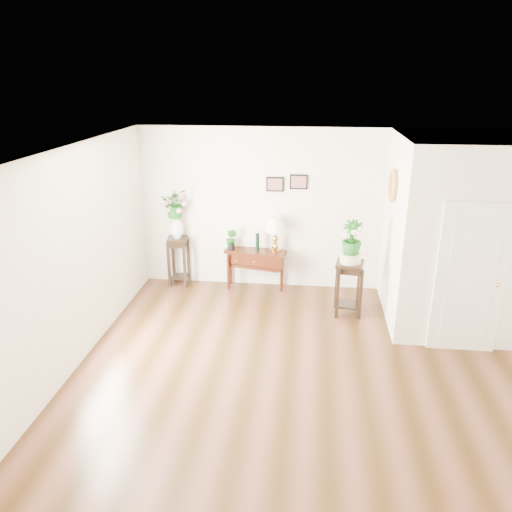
# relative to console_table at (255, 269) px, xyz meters

# --- Properties ---
(floor) EXTENTS (6.00, 5.50, 0.02)m
(floor) POSITION_rel_console_table_xyz_m (0.97, -2.57, -0.35)
(floor) COLOR brown
(floor) RESTS_ON ground
(ceiling) EXTENTS (6.00, 5.50, 0.02)m
(ceiling) POSITION_rel_console_table_xyz_m (0.97, -2.57, 2.45)
(ceiling) COLOR white
(ceiling) RESTS_ON ground
(wall_back) EXTENTS (6.00, 0.02, 2.80)m
(wall_back) POSITION_rel_console_table_xyz_m (0.97, 0.18, 1.05)
(wall_back) COLOR white
(wall_back) RESTS_ON ground
(wall_front) EXTENTS (6.00, 0.02, 2.80)m
(wall_front) POSITION_rel_console_table_xyz_m (0.97, -5.32, 1.05)
(wall_front) COLOR white
(wall_front) RESTS_ON ground
(wall_left) EXTENTS (0.02, 5.50, 2.80)m
(wall_left) POSITION_rel_console_table_xyz_m (-2.03, -2.57, 1.05)
(wall_left) COLOR white
(wall_left) RESTS_ON ground
(partition) EXTENTS (1.80, 1.95, 2.80)m
(partition) POSITION_rel_console_table_xyz_m (3.07, -0.79, 1.05)
(partition) COLOR white
(partition) RESTS_ON floor
(door) EXTENTS (0.90, 0.05, 2.10)m
(door) POSITION_rel_console_table_xyz_m (3.07, -1.79, 0.70)
(door) COLOR silver
(door) RESTS_ON floor
(art_print_left) EXTENTS (0.30, 0.02, 0.25)m
(art_print_left) POSITION_rel_console_table_xyz_m (0.32, 0.16, 1.50)
(art_print_left) COLOR black
(art_print_left) RESTS_ON wall_back
(art_print_right) EXTENTS (0.30, 0.02, 0.25)m
(art_print_right) POSITION_rel_console_table_xyz_m (0.72, 0.16, 1.55)
(art_print_right) COLOR black
(art_print_right) RESTS_ON wall_back
(wall_ornament) EXTENTS (0.07, 0.51, 0.51)m
(wall_ornament) POSITION_rel_console_table_xyz_m (2.13, -0.67, 1.70)
(wall_ornament) COLOR gold
(wall_ornament) RESTS_ON partition
(console_table) EXTENTS (1.11, 0.57, 0.71)m
(console_table) POSITION_rel_console_table_xyz_m (0.00, 0.00, 0.00)
(console_table) COLOR black
(console_table) RESTS_ON floor
(table_lamp) EXTENTS (0.43, 0.43, 0.63)m
(table_lamp) POSITION_rel_console_table_xyz_m (0.35, 0.00, 0.70)
(table_lamp) COLOR gold
(table_lamp) RESTS_ON console_table
(green_vase) EXTENTS (0.09, 0.09, 0.31)m
(green_vase) POSITION_rel_console_table_xyz_m (0.04, 0.00, 0.52)
(green_vase) COLOR black
(green_vase) RESTS_ON console_table
(potted_plant) EXTENTS (0.25, 0.23, 0.36)m
(potted_plant) POSITION_rel_console_table_xyz_m (-0.42, 0.00, 0.53)
(potted_plant) COLOR #175417
(potted_plant) RESTS_ON console_table
(plant_stand_a) EXTENTS (0.40, 0.40, 0.89)m
(plant_stand_a) POSITION_rel_console_table_xyz_m (-1.39, 0.00, 0.09)
(plant_stand_a) COLOR black
(plant_stand_a) RESTS_ON floor
(porcelain_vase) EXTENTS (0.28, 0.28, 0.41)m
(porcelain_vase) POSITION_rel_console_table_xyz_m (-1.39, 0.00, 0.76)
(porcelain_vase) COLOR white
(porcelain_vase) RESTS_ON plant_stand_a
(lily_arrangement) EXTENTS (0.55, 0.50, 0.53)m
(lily_arrangement) POSITION_rel_console_table_xyz_m (-1.39, 0.00, 1.20)
(lily_arrangement) COLOR #175417
(lily_arrangement) RESTS_ON porcelain_vase
(plant_stand_b) EXTENTS (0.47, 0.47, 0.87)m
(plant_stand_b) POSITION_rel_console_table_xyz_m (1.57, -0.85, 0.08)
(plant_stand_b) COLOR black
(plant_stand_b) RESTS_ON floor
(ceramic_bowl) EXTENTS (0.40, 0.40, 0.14)m
(ceramic_bowl) POSITION_rel_console_table_xyz_m (1.57, -0.85, 0.60)
(ceramic_bowl) COLOR beige
(ceramic_bowl) RESTS_ON plant_stand_b
(narcissus) EXTENTS (0.35, 0.35, 0.55)m
(narcissus) POSITION_rel_console_table_xyz_m (1.57, -0.85, 0.91)
(narcissus) COLOR #175417
(narcissus) RESTS_ON ceramic_bowl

